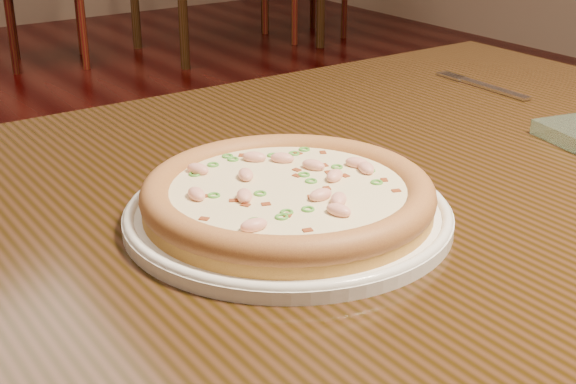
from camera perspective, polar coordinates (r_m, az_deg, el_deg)
hero_table at (r=0.89m, az=4.52°, el=-4.86°), size 1.20×0.80×0.75m
plate at (r=0.75m, az=0.00°, el=-1.51°), size 0.31×0.31×0.02m
pizza at (r=0.74m, az=0.00°, el=-0.20°), size 0.27×0.27×0.03m
fork at (r=1.22m, az=13.84°, el=7.33°), size 0.02×0.18×0.00m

